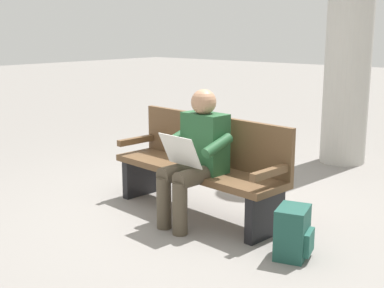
{
  "coord_description": "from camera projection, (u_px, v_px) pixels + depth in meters",
  "views": [
    {
      "loc": [
        -2.94,
        3.52,
        1.68
      ],
      "look_at": [
        -0.08,
        0.15,
        0.7
      ],
      "focal_mm": 48.56,
      "sensor_mm": 36.0,
      "label": 1
    }
  ],
  "objects": [
    {
      "name": "bench_near",
      "position": [
        202.0,
        164.0,
        4.79
      ],
      "size": [
        1.84,
        0.64,
        0.9
      ],
      "rotation": [
        0.0,
        0.0,
        -0.09
      ],
      "color": "brown",
      "rests_on": "ground"
    },
    {
      "name": "backpack",
      "position": [
        293.0,
        233.0,
        3.87
      ],
      "size": [
        0.32,
        0.34,
        0.39
      ],
      "rotation": [
        0.0,
        0.0,
        1.86
      ],
      "color": "#1E4C42",
      "rests_on": "ground"
    },
    {
      "name": "ground_plane",
      "position": [
        196.0,
        213.0,
        4.84
      ],
      "size": [
        40.0,
        40.0,
        0.0
      ],
      "primitive_type": "plane",
      "color": "gray"
    },
    {
      "name": "person_seated",
      "position": [
        196.0,
        154.0,
        4.48
      ],
      "size": [
        0.6,
        0.6,
        1.18
      ],
      "rotation": [
        0.0,
        0.0,
        -0.09
      ],
      "color": "#23512D",
      "rests_on": "ground"
    }
  ]
}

